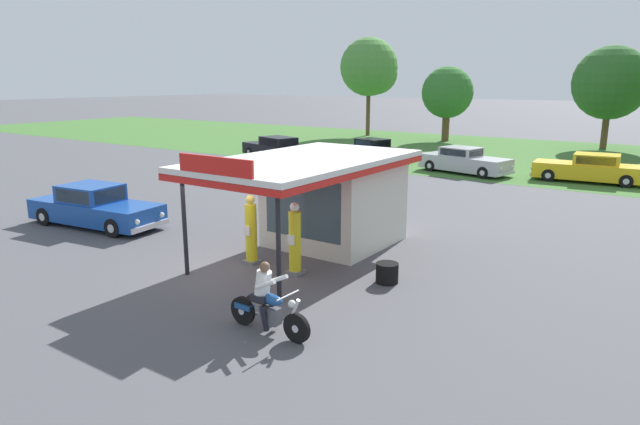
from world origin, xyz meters
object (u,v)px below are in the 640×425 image
object	(u,v)px
parked_car_back_row_centre_right	(464,161)
bystander_chatting_near_pumps	(308,183)
motorcycle_with_rider	(267,304)
parked_car_back_row_centre_left	(589,169)
parked_car_back_row_far_left	(275,148)
spare_tire_stack	(387,273)
parked_car_back_row_centre	(375,151)
gas_pump_nearside	(251,232)
featured_classic_sedan	(95,208)
bystander_admiring_sedan	(358,167)
gas_pump_offside	(295,241)

from	to	relation	value
parked_car_back_row_centre_right	bystander_chatting_near_pumps	size ratio (longest dim) A/B	3.36
motorcycle_with_rider	parked_car_back_row_centre_left	distance (m)	23.69
bystander_chatting_near_pumps	parked_car_back_row_far_left	bearing A→B (deg)	134.75
parked_car_back_row_far_left	spare_tire_stack	size ratio (longest dim) A/B	9.66
motorcycle_with_rider	parked_car_back_row_centre	distance (m)	26.32
spare_tire_stack	parked_car_back_row_centre	bearing A→B (deg)	120.04
gas_pump_nearside	parked_car_back_row_centre_right	world-z (taller)	gas_pump_nearside
motorcycle_with_rider	parked_car_back_row_centre	size ratio (longest dim) A/B	0.42
featured_classic_sedan	bystander_chatting_near_pumps	distance (m)	8.64
motorcycle_with_rider	spare_tire_stack	distance (m)	4.20
featured_classic_sedan	parked_car_back_row_centre	xyz separation A→B (m)	(0.21, 20.68, -0.01)
parked_car_back_row_centre_left	bystander_chatting_near_pumps	size ratio (longest dim) A/B	3.41
gas_pump_nearside	featured_classic_sedan	size ratio (longest dim) A/B	0.37
parked_car_back_row_centre	parked_car_back_row_far_left	size ratio (longest dim) A/B	0.88
parked_car_back_row_far_left	motorcycle_with_rider	bearing A→B (deg)	-51.14
bystander_admiring_sedan	spare_tire_stack	distance (m)	14.82
bystander_admiring_sedan	bystander_chatting_near_pumps	xyz separation A→B (m)	(0.81, -5.59, 0.08)
gas_pump_nearside	bystander_chatting_near_pumps	world-z (taller)	gas_pump_nearside
parked_car_back_row_far_left	featured_classic_sedan	bearing A→B (deg)	-71.16
gas_pump_nearside	parked_car_back_row_centre_right	size ratio (longest dim) A/B	0.36
bystander_admiring_sedan	spare_tire_stack	size ratio (longest dim) A/B	2.62
bystander_admiring_sedan	spare_tire_stack	xyz separation A→B (m)	(8.26, -12.29, -0.55)
gas_pump_offside	parked_car_back_row_centre	world-z (taller)	gas_pump_offside
gas_pump_offside	parked_car_back_row_centre_right	xyz separation A→B (m)	(-2.41, 19.33, -0.25)
parked_car_back_row_centre_left	parked_car_back_row_centre_right	world-z (taller)	parked_car_back_row_centre_left
gas_pump_offside	featured_classic_sedan	bearing A→B (deg)	179.92
bystander_chatting_near_pumps	featured_classic_sedan	bearing A→B (deg)	-119.46
gas_pump_offside	parked_car_back_row_centre	xyz separation A→B (m)	(-9.06, 20.69, -0.26)
gas_pump_offside	parked_car_back_row_far_left	world-z (taller)	gas_pump_offside
gas_pump_nearside	bystander_admiring_sedan	bearing A→B (deg)	107.87
motorcycle_with_rider	featured_classic_sedan	world-z (taller)	motorcycle_with_rider
gas_pump_offside	bystander_admiring_sedan	xyz separation A→B (m)	(-5.83, 13.12, -0.11)
featured_classic_sedan	bystander_chatting_near_pumps	world-z (taller)	bystander_chatting_near_pumps
parked_car_back_row_far_left	bystander_chatting_near_pumps	world-z (taller)	bystander_chatting_near_pumps
parked_car_back_row_centre_right	motorcycle_with_rider	bearing A→B (deg)	-79.56
parked_car_back_row_centre_left	bystander_admiring_sedan	xyz separation A→B (m)	(-9.93, -7.16, 0.13)
parked_car_back_row_centre_left	spare_tire_stack	xyz separation A→B (m)	(-1.66, -19.45, -0.42)
gas_pump_nearside	parked_car_back_row_centre	bearing A→B (deg)	109.81
motorcycle_with_rider	gas_pump_offside	bearing A→B (deg)	118.15
parked_car_back_row_centre_left	spare_tire_stack	distance (m)	19.52
motorcycle_with_rider	parked_car_back_row_far_left	size ratio (longest dim) A/B	0.37
bystander_admiring_sedan	gas_pump_offside	bearing A→B (deg)	-66.04
parked_car_back_row_centre_right	spare_tire_stack	distance (m)	19.13
parked_car_back_row_centre_left	bystander_chatting_near_pumps	bearing A→B (deg)	-125.56
gas_pump_offside	motorcycle_with_rider	distance (m)	3.75
gas_pump_nearside	spare_tire_stack	xyz separation A→B (m)	(4.03, 0.83, -0.67)
bystander_chatting_near_pumps	spare_tire_stack	xyz separation A→B (m)	(7.45, -6.70, -0.63)
parked_car_back_row_centre_right	spare_tire_stack	size ratio (longest dim) A/B	9.40
gas_pump_offside	parked_car_back_row_far_left	size ratio (longest dim) A/B	0.35
gas_pump_nearside	parked_car_back_row_centre_left	world-z (taller)	gas_pump_nearside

